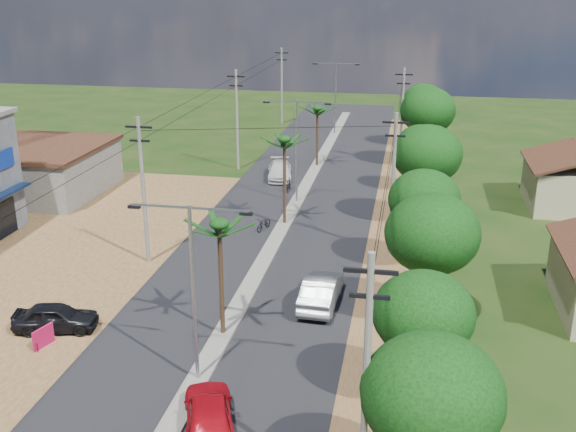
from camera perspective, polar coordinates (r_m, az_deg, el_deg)
name	(u,v)px	position (r m, az deg, el deg)	size (l,w,h in m)	color
ground	(198,381)	(30.16, -7.62, -13.68)	(160.00, 160.00, 0.00)	black
road	(270,251)	(43.04, -1.54, -2.99)	(12.00, 110.00, 0.04)	black
median	(279,234)	(45.74, -0.76, -1.51)	(1.00, 90.00, 0.18)	#605E56
dirt_shoulder_east	(405,261)	(42.21, 9.85, -3.75)	(5.00, 90.00, 0.03)	brown
low_shed	(38,169)	(58.03, -20.38, 3.73)	(10.40, 10.40, 3.95)	#605E56
tree_east_a	(432,395)	(21.52, 12.09, -14.58)	(4.40, 4.40, 6.37)	black
tree_east_b	(423,314)	(26.89, 11.39, -8.15)	(4.00, 4.00, 5.83)	black
tree_east_c	(432,234)	(33.02, 12.11, -1.48)	(4.60, 4.60, 6.83)	black
tree_east_d	(424,200)	(39.80, 11.46, 1.35)	(4.20, 4.20, 6.13)	black
tree_east_e	(427,154)	(47.30, 11.71, 5.14)	(4.80, 4.80, 7.14)	black
tree_east_f	(420,145)	(55.36, 11.13, 5.93)	(3.80, 3.80, 5.52)	black
tree_east_g	(428,111)	(62.94, 11.75, 8.74)	(5.00, 5.00, 7.38)	black
tree_east_h	(424,102)	(70.91, 11.41, 9.42)	(4.40, 4.40, 6.52)	black
palm_median_near	(219,229)	(31.10, -5.83, -1.12)	(2.00, 2.00, 6.15)	black
palm_median_mid	(284,143)	(45.93, -0.31, 6.16)	(2.00, 2.00, 6.55)	black
palm_median_far	(318,111)	(61.52, 2.52, 8.90)	(2.00, 2.00, 5.85)	black
streetlight_near	(193,280)	(27.86, -8.06, -5.39)	(5.10, 0.18, 8.00)	gray
streetlight_mid	(297,143)	(50.97, 0.75, 6.19)	(5.10, 0.18, 8.00)	gray
streetlight_far	(336,92)	(75.30, 4.04, 10.42)	(5.10, 0.18, 8.00)	gray
utility_pole_w_b	(143,188)	(40.77, -12.17, 2.35)	(1.60, 0.24, 9.00)	#605E56
utility_pole_w_c	(237,118)	(61.05, -4.34, 8.30)	(1.60, 0.24, 9.00)	#605E56
utility_pole_w_d	(282,84)	(81.25, -0.54, 11.09)	(1.60, 0.24, 9.00)	#605E56
utility_pole_e_a	(366,380)	(21.36, 6.62, -13.65)	(1.60, 0.24, 9.00)	#605E56
utility_pole_e_b	(393,182)	(41.59, 8.87, 2.89)	(1.60, 0.24, 9.00)	#605E56
utility_pole_e_c	(402,115)	(63.01, 9.61, 8.43)	(1.60, 0.24, 9.00)	#605E56
car_red_near	(209,415)	(26.78, -6.72, -16.36)	(1.84, 4.59, 1.56)	#9F0812
car_silver_mid	(321,291)	(35.88, 2.83, -6.36)	(1.72, 4.94, 1.63)	gray
car_white_far	(280,171)	(58.70, -0.71, 3.85)	(1.98, 4.87, 1.41)	#B8B9B4
car_parked_dark	(56,318)	(35.30, -19.07, -8.15)	(1.64, 4.09, 1.39)	black
moto_rider_west_a	(264,224)	(46.47, -2.05, -0.69)	(0.62, 1.78, 0.94)	black
moto_rider_west_b	(289,185)	(55.18, 0.05, 2.65)	(0.50, 1.78, 1.07)	black
roadside_sign	(43,337)	(34.08, -20.00, -9.63)	(0.44, 1.22, 1.04)	#AD1043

